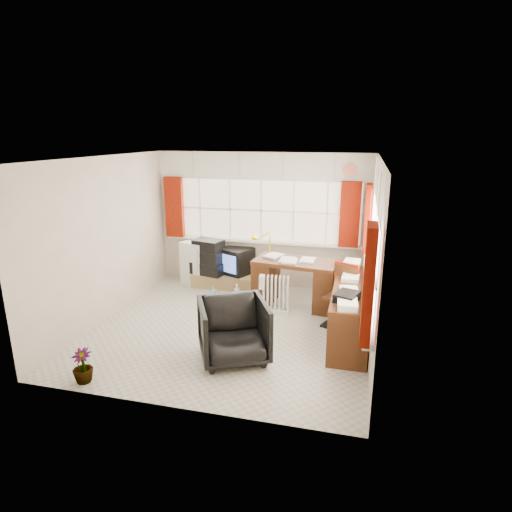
% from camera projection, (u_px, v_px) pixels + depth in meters
% --- Properties ---
extents(ground, '(4.00, 4.00, 0.00)m').
position_uv_depth(ground, '(231.00, 328.00, 6.43)').
color(ground, beige).
rests_on(ground, ground).
extents(room_walls, '(4.00, 4.00, 4.00)m').
position_uv_depth(room_walls, '(229.00, 231.00, 6.01)').
color(room_walls, beige).
rests_on(room_walls, ground).
extents(window_back, '(3.70, 0.12, 3.60)m').
position_uv_depth(window_back, '(261.00, 238.00, 7.98)').
color(window_back, beige).
rests_on(window_back, room_walls).
extents(window_right, '(0.12, 3.70, 3.60)m').
position_uv_depth(window_right, '(369.00, 279.00, 5.71)').
color(window_right, beige).
rests_on(window_right, room_walls).
extents(curtains, '(3.83, 3.83, 1.15)m').
position_uv_depth(curtains, '(304.00, 224.00, 6.67)').
color(curtains, maroon).
rests_on(curtains, room_walls).
extents(overhead_cabinets, '(3.98, 3.98, 0.48)m').
position_uv_depth(overhead_cabinets, '(309.00, 172.00, 6.49)').
color(overhead_cabinets, silver).
rests_on(overhead_cabinets, room_walls).
extents(desk, '(1.45, 0.85, 0.82)m').
position_uv_depth(desk, '(296.00, 281.00, 7.17)').
color(desk, '#572914').
rests_on(desk, ground).
extents(desk_lamp, '(0.17, 0.15, 0.41)m').
position_uv_depth(desk_lamp, '(270.00, 239.00, 7.31)').
color(desk_lamp, yellow).
rests_on(desk_lamp, desk).
extents(task_chair, '(0.53, 0.54, 0.95)m').
position_uv_depth(task_chair, '(343.00, 293.00, 6.43)').
color(task_chair, black).
rests_on(task_chair, ground).
extents(office_chair, '(1.14, 1.15, 0.79)m').
position_uv_depth(office_chair, '(234.00, 330.00, 5.46)').
color(office_chair, black).
rests_on(office_chair, ground).
extents(radiator, '(0.44, 0.21, 0.64)m').
position_uv_depth(radiator, '(276.00, 298.00, 6.88)').
color(radiator, white).
rests_on(radiator, ground).
extents(credenza, '(0.50, 2.00, 0.85)m').
position_uv_depth(credenza, '(350.00, 310.00, 6.10)').
color(credenza, '#572914').
rests_on(credenza, ground).
extents(file_tray, '(0.35, 0.40, 0.11)m').
position_uv_depth(file_tray, '(347.00, 297.00, 5.46)').
color(file_tray, black).
rests_on(file_tray, credenza).
extents(tv_bench, '(1.40, 0.50, 0.25)m').
position_uv_depth(tv_bench, '(230.00, 280.00, 8.12)').
color(tv_bench, '#9F804F').
rests_on(tv_bench, ground).
extents(crt_tv, '(0.70, 0.67, 0.49)m').
position_uv_depth(crt_tv, '(236.00, 261.00, 8.10)').
color(crt_tv, black).
rests_on(crt_tv, tv_bench).
extents(hifi_stack, '(0.70, 0.53, 0.66)m').
position_uv_depth(hifi_stack, '(209.00, 258.00, 8.06)').
color(hifi_stack, black).
rests_on(hifi_stack, tv_bench).
extents(mini_fridge, '(0.63, 0.63, 0.83)m').
position_uv_depth(mini_fridge, '(198.00, 262.00, 8.27)').
color(mini_fridge, white).
rests_on(mini_fridge, ground).
extents(spray_bottle_a, '(0.13, 0.13, 0.30)m').
position_uv_depth(spray_bottle_a, '(237.00, 293.00, 7.43)').
color(spray_bottle_a, white).
rests_on(spray_bottle_a, ground).
extents(spray_bottle_b, '(0.09, 0.09, 0.19)m').
position_uv_depth(spray_bottle_b, '(213.00, 292.00, 7.63)').
color(spray_bottle_b, '#7EBCBA').
rests_on(spray_bottle_b, ground).
extents(flower_vase, '(0.24, 0.24, 0.42)m').
position_uv_depth(flower_vase, '(82.00, 366.00, 4.98)').
color(flower_vase, black).
rests_on(flower_vase, ground).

